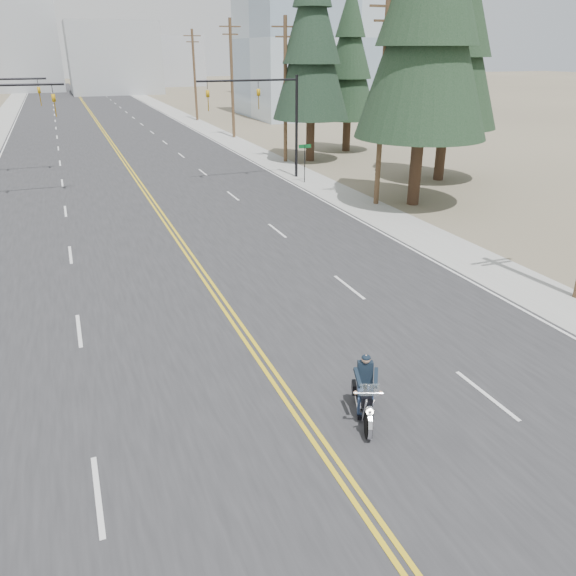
# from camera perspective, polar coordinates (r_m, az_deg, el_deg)

# --- Properties ---
(ground_plane) EXTENTS (400.00, 400.00, 0.00)m
(ground_plane) POSITION_cam_1_polar(r_m,az_deg,el_deg) (11.38, 12.22, -26.48)
(ground_plane) COLOR #776D56
(ground_plane) RESTS_ON ground
(road) EXTENTS (20.00, 200.00, 0.01)m
(road) POSITION_cam_1_polar(r_m,az_deg,el_deg) (76.50, -18.68, 15.46)
(road) COLOR #303033
(road) RESTS_ON ground
(sidewalk_right) EXTENTS (3.00, 200.00, 0.01)m
(sidewalk_right) POSITION_cam_1_polar(r_m,az_deg,el_deg) (78.05, -9.94, 16.41)
(sidewalk_right) COLOR #A5A5A0
(sidewalk_right) RESTS_ON ground
(traffic_mast_right) EXTENTS (7.10, 0.26, 7.00)m
(traffic_mast_right) POSITION_cam_1_polar(r_m,az_deg,el_deg) (40.42, -1.90, 17.87)
(traffic_mast_right) COLOR black
(traffic_mast_right) RESTS_ON ground
(street_sign) EXTENTS (0.90, 0.06, 2.62)m
(street_sign) POSITION_cam_1_polar(r_m,az_deg,el_deg) (39.64, 1.71, 13.20)
(street_sign) COLOR black
(street_sign) RESTS_ON ground
(utility_pole_b) EXTENTS (2.20, 0.30, 11.50)m
(utility_pole_b) POSITION_cam_1_polar(r_m,az_deg,el_deg) (33.68, 9.56, 18.34)
(utility_pole_b) COLOR brown
(utility_pole_b) RESTS_ON ground
(utility_pole_c) EXTENTS (2.20, 0.30, 11.00)m
(utility_pole_c) POSITION_cam_1_polar(r_m,az_deg,el_deg) (47.19, -0.27, 19.59)
(utility_pole_c) COLOR brown
(utility_pole_c) RESTS_ON ground
(utility_pole_d) EXTENTS (2.20, 0.30, 11.50)m
(utility_pole_d) POSITION_cam_1_polar(r_m,az_deg,el_deg) (61.38, -5.72, 20.52)
(utility_pole_d) COLOR brown
(utility_pole_d) RESTS_ON ground
(utility_pole_e) EXTENTS (2.20, 0.30, 11.00)m
(utility_pole_e) POSITION_cam_1_polar(r_m,az_deg,el_deg) (77.84, -9.48, 20.66)
(utility_pole_e) COLOR brown
(utility_pole_e) RESTS_ON ground
(glass_building) EXTENTS (24.00, 16.00, 20.00)m
(glass_building) POSITION_cam_1_polar(r_m,az_deg,el_deg) (84.28, 4.57, 23.94)
(glass_building) COLOR #9EB5CC
(glass_building) RESTS_ON ground
(haze_bldg_b) EXTENTS (18.00, 14.00, 14.00)m
(haze_bldg_b) POSITION_cam_1_polar(r_m,az_deg,el_deg) (131.50, -17.31, 21.41)
(haze_bldg_b) COLOR #ADB2B7
(haze_bldg_b) RESTS_ON ground
(haze_bldg_c) EXTENTS (16.00, 12.00, 18.00)m
(haze_bldg_c) POSITION_cam_1_polar(r_m,az_deg,el_deg) (124.18, -0.58, 23.23)
(haze_bldg_c) COLOR #B7BCC6
(haze_bldg_c) RESTS_ON ground
(haze_bldg_d) EXTENTS (20.00, 15.00, 26.00)m
(haze_bldg_d) POSITION_cam_1_polar(r_m,az_deg,el_deg) (146.13, -26.66, 22.57)
(haze_bldg_d) COLOR #ADB2B7
(haze_bldg_d) RESTS_ON ground
(haze_bldg_e) EXTENTS (14.00, 14.00, 12.00)m
(haze_bldg_e) POSITION_cam_1_polar(r_m,az_deg,el_deg) (158.69, -11.67, 21.68)
(haze_bldg_e) COLOR #B7BCC6
(haze_bldg_e) RESTS_ON ground
(motorcyclist) EXTENTS (1.64, 2.29, 1.65)m
(motorcyclist) POSITION_cam_1_polar(r_m,az_deg,el_deg) (14.22, 7.90, -10.21)
(motorcyclist) COLOR black
(motorcyclist) RESTS_ON ground
(conifer_mid) EXTENTS (6.86, 6.86, 18.30)m
(conifer_mid) POSITION_cam_1_polar(r_m,az_deg,el_deg) (41.50, 16.60, 24.86)
(conifer_mid) COLOR #382619
(conifer_mid) RESTS_ON ground
(conifer_tall) EXTENTS (6.12, 6.12, 17.01)m
(conifer_tall) POSITION_cam_1_polar(r_m,az_deg,el_deg) (47.62, 2.44, 24.46)
(conifer_tall) COLOR #382619
(conifer_tall) RESTS_ON ground
(conifer_far) EXTENTS (5.25, 5.25, 14.06)m
(conifer_far) POSITION_cam_1_polar(r_m,az_deg,el_deg) (52.77, 6.27, 22.37)
(conifer_far) COLOR #382619
(conifer_far) RESTS_ON ground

